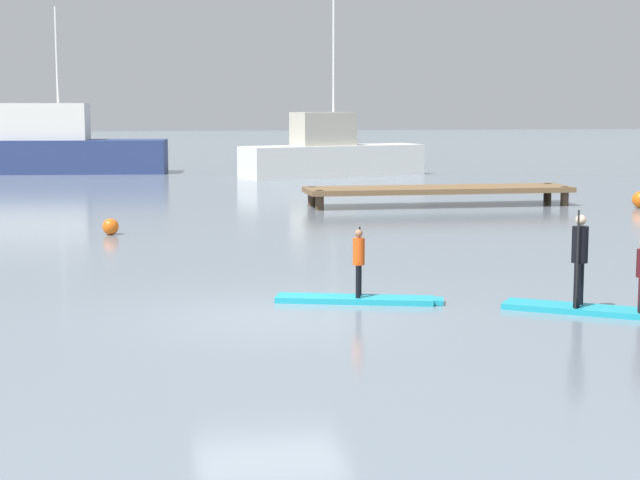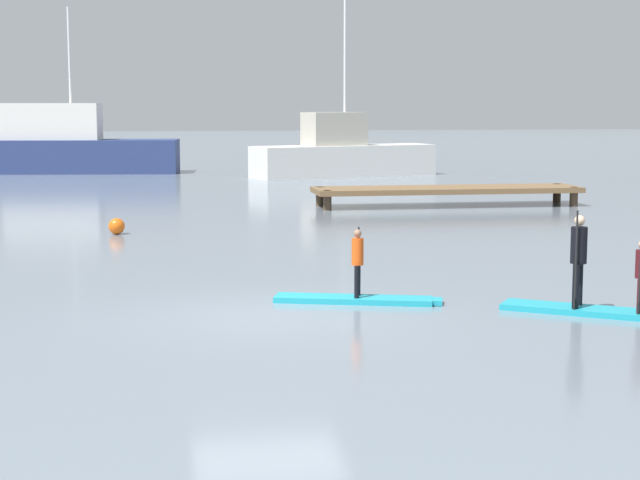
# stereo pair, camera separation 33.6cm
# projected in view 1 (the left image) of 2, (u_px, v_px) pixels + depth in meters

# --- Properties ---
(ground_plane) EXTENTS (240.00, 240.00, 0.00)m
(ground_plane) POSITION_uv_depth(u_px,v_px,m) (270.00, 317.00, 17.28)
(ground_plane) COLOR slate
(paddleboard_near) EXTENTS (2.99, 1.35, 0.10)m
(paddleboard_near) POSITION_uv_depth(u_px,v_px,m) (359.00, 299.00, 18.58)
(paddleboard_near) COLOR #1E9EB2
(paddleboard_near) RESTS_ON ground
(paddler_child_solo) EXTENTS (0.26, 0.40, 1.23)m
(paddler_child_solo) POSITION_uv_depth(u_px,v_px,m) (359.00, 259.00, 18.49)
(paddler_child_solo) COLOR black
(paddler_child_solo) RESTS_ON paddleboard_near
(paddleboard_far) EXTENTS (2.90, 2.20, 0.10)m
(paddleboard_far) POSITION_uv_depth(u_px,v_px,m) (596.00, 310.00, 17.61)
(paddleboard_far) COLOR #1E9EB2
(paddleboard_far) RESTS_ON ground
(paddler_adult) EXTENTS (0.38, 0.43, 1.66)m
(paddler_adult) POSITION_uv_depth(u_px,v_px,m) (580.00, 254.00, 17.59)
(paddler_adult) COLOR black
(paddler_adult) RESTS_ON paddleboard_far
(fishing_boat_white_large) EXTENTS (11.71, 3.90, 8.30)m
(fishing_boat_white_large) POSITION_uv_depth(u_px,v_px,m) (49.00, 148.00, 52.82)
(fishing_boat_white_large) COLOR navy
(fishing_boat_white_large) RESTS_ON ground
(fishing_boat_green_midground) EXTENTS (9.39, 4.94, 8.79)m
(fishing_boat_green_midground) POSITION_uv_depth(u_px,v_px,m) (331.00, 154.00, 50.61)
(fishing_boat_green_midground) COLOR silver
(fishing_boat_green_midground) RESTS_ON ground
(floating_dock) EXTENTS (9.19, 2.11, 0.66)m
(floating_dock) POSITION_uv_depth(u_px,v_px,m) (438.00, 190.00, 36.02)
(floating_dock) COLOR brown
(floating_dock) RESTS_ON ground
(mooring_buoy_mid) EXTENTS (0.44, 0.44, 0.44)m
(mooring_buoy_mid) POSITION_uv_depth(u_px,v_px,m) (111.00, 227.00, 28.12)
(mooring_buoy_mid) COLOR orange
(mooring_buoy_mid) RESTS_ON ground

